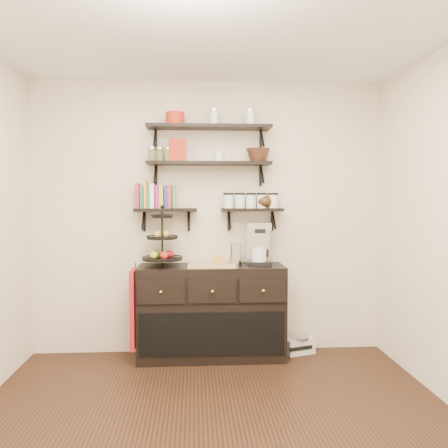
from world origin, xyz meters
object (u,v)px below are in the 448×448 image
(sideboard, at_px, (211,312))
(radio, at_px, (299,345))
(coffee_maker, at_px, (258,245))
(fruit_stand, at_px, (163,246))

(sideboard, height_order, radio, sideboard)
(coffee_maker, bearing_deg, radio, 8.13)
(sideboard, bearing_deg, coffee_maker, 3.52)
(sideboard, xyz_separation_m, coffee_maker, (0.46, 0.03, 0.64))
(fruit_stand, distance_m, coffee_maker, 0.92)
(sideboard, bearing_deg, radio, 4.33)
(coffee_maker, xyz_separation_m, radio, (0.42, 0.04, -1.01))
(sideboard, relative_size, fruit_stand, 2.51)
(sideboard, xyz_separation_m, radio, (0.88, 0.07, -0.37))
(fruit_stand, bearing_deg, coffee_maker, 1.49)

